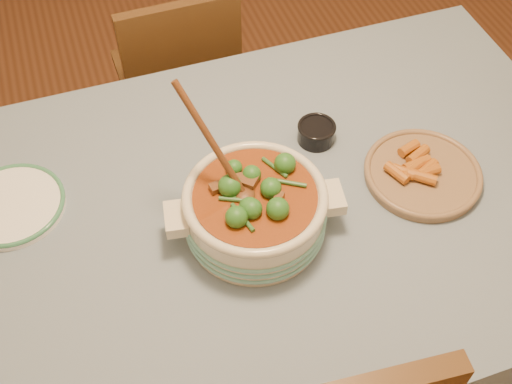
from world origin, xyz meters
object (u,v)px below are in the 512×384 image
white_plate (12,205)px  chair_far (179,76)px  stew_casserole (255,208)px  fried_plate (423,172)px  dining_table (265,226)px  condiment_bowl (316,132)px

white_plate → chair_far: size_ratio=0.36×
stew_casserole → fried_plate: 0.44m
dining_table → stew_casserole: bearing=-128.4°
stew_casserole → white_plate: bearing=155.1°
chair_far → dining_table: bearing=90.4°
condiment_bowl → chair_far: (-0.21, 0.68, -0.32)m
white_plate → fried_plate: fried_plate is taller
fried_plate → condiment_bowl: bearing=134.4°
stew_casserole → chair_far: (0.03, 0.89, -0.37)m
white_plate → condiment_bowl: size_ratio=2.52×
dining_table → condiment_bowl: size_ratio=14.38×
dining_table → fried_plate: size_ratio=4.60×
condiment_bowl → white_plate: bearing=178.0°
stew_casserole → chair_far: 0.96m
stew_casserole → dining_table: bearing=51.6°
dining_table → chair_far: chair_far is taller
fried_plate → dining_table: bearing=173.2°
dining_table → condiment_bowl: bearing=39.1°
fried_plate → chair_far: (-0.41, 0.88, -0.31)m
white_plate → fried_plate: bearing=-13.4°
stew_casserole → condiment_bowl: stew_casserole is taller
dining_table → chair_far: (-0.02, 0.83, -0.20)m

